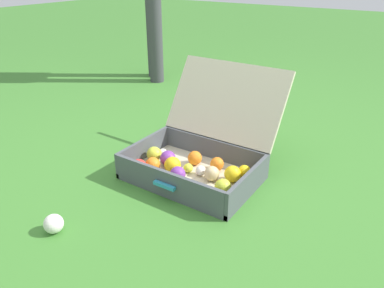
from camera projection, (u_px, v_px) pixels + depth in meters
name	position (u px, v px, depth m)	size (l,w,h in m)	color
ground_plane	(181.00, 174.00, 1.83)	(16.00, 16.00, 0.00)	#3D7A2D
open_suitcase	(199.00, 153.00, 1.81)	(0.61, 0.67, 0.48)	beige
stray_ball_on_grass	(54.00, 224.00, 1.42)	(0.08, 0.08, 0.08)	white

